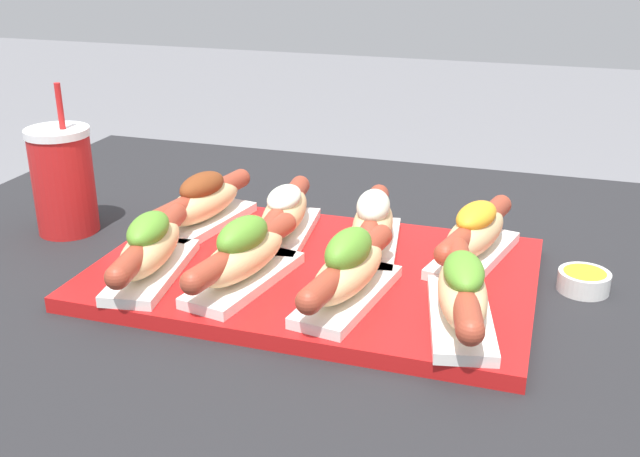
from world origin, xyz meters
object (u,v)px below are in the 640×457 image
(hot_dog_2, at_px, (348,270))
(drink_cup, at_px, (63,180))
(hot_dog_3, at_px, (462,292))
(serving_tray, at_px, (315,273))
(hot_dog_4, at_px, (203,202))
(hot_dog_0, at_px, (150,248))
(hot_dog_1, at_px, (243,255))
(sauce_bowl, at_px, (584,280))
(hot_dog_7, at_px, (475,233))
(hot_dog_5, at_px, (285,214))
(hot_dog_6, at_px, (373,224))

(hot_dog_2, relative_size, drink_cup, 1.01)
(drink_cup, bearing_deg, hot_dog_3, -13.03)
(serving_tray, bearing_deg, hot_dog_4, 157.44)
(hot_dog_0, bearing_deg, hot_dog_1, 6.46)
(hot_dog_4, xyz_separation_m, drink_cup, (-0.19, -0.03, 0.02))
(hot_dog_1, bearing_deg, hot_dog_0, -173.54)
(hot_dog_0, height_order, drink_cup, drink_cup)
(hot_dog_2, distance_m, hot_dog_4, 0.28)
(hot_dog_3, height_order, sauce_bowl, hot_dog_3)
(hot_dog_7, xyz_separation_m, drink_cup, (-0.54, -0.03, 0.02))
(sauce_bowl, bearing_deg, hot_dog_0, -162.37)
(hot_dog_7, bearing_deg, hot_dog_1, -148.25)
(hot_dog_0, relative_size, hot_dog_5, 1.00)
(sauce_bowl, height_order, drink_cup, drink_cup)
(sauce_bowl, bearing_deg, hot_dog_4, 179.25)
(serving_tray, xyz_separation_m, drink_cup, (-0.37, 0.04, 0.06))
(hot_dog_2, xyz_separation_m, hot_dog_4, (-0.24, 0.15, -0.00))
(hot_dog_5, height_order, hot_dog_6, hot_dog_6)
(hot_dog_6, xyz_separation_m, drink_cup, (-0.42, -0.02, 0.02))
(hot_dog_7, xyz_separation_m, sauce_bowl, (0.13, -0.01, -0.04))
(hot_dog_5, bearing_deg, hot_dog_4, 177.96)
(hot_dog_5, xyz_separation_m, hot_dog_7, (0.24, 0.01, 0.00))
(hot_dog_2, bearing_deg, hot_dog_6, 93.40)
(hot_dog_2, height_order, hot_dog_5, hot_dog_2)
(hot_dog_0, height_order, hot_dog_2, hot_dog_2)
(hot_dog_4, height_order, sauce_bowl, hot_dog_4)
(hot_dog_5, bearing_deg, hot_dog_2, -48.93)
(serving_tray, height_order, hot_dog_5, hot_dog_5)
(hot_dog_1, xyz_separation_m, hot_dog_6, (0.11, 0.14, -0.00))
(serving_tray, distance_m, hot_dog_0, 0.19)
(hot_dog_2, height_order, drink_cup, drink_cup)
(hot_dog_1, distance_m, drink_cup, 0.33)
(hot_dog_2, relative_size, hot_dog_5, 1.00)
(serving_tray, xyz_separation_m, sauce_bowl, (0.30, 0.07, 0.00))
(hot_dog_5, xyz_separation_m, drink_cup, (-0.31, -0.03, 0.02))
(hot_dog_2, relative_size, sauce_bowl, 3.52)
(sauce_bowl, bearing_deg, drink_cup, -177.97)
(hot_dog_3, bearing_deg, drink_cup, 166.97)
(hot_dog_2, height_order, hot_dog_4, hot_dog_2)
(hot_dog_7, bearing_deg, hot_dog_6, -175.78)
(sauce_bowl, bearing_deg, serving_tray, -167.29)
(hot_dog_1, xyz_separation_m, hot_dog_3, (0.24, -0.01, -0.00))
(serving_tray, height_order, sauce_bowl, sauce_bowl)
(hot_dog_4, bearing_deg, drink_cup, -171.01)
(hot_dog_5, distance_m, sauce_bowl, 0.37)
(hot_dog_3, relative_size, hot_dog_7, 1.01)
(hot_dog_4, relative_size, hot_dog_5, 0.99)
(hot_dog_0, relative_size, hot_dog_1, 1.00)
(serving_tray, height_order, drink_cup, drink_cup)
(hot_dog_5, bearing_deg, hot_dog_1, -88.59)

